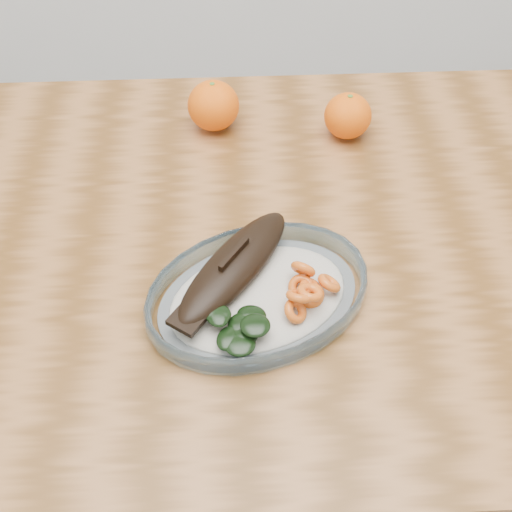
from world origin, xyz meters
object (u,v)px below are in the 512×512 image
at_px(plated_meal, 257,292).
at_px(orange_left, 213,106).
at_px(dining_table, 239,279).
at_px(orange_right, 348,116).

relative_size(plated_meal, orange_left, 8.06).
relative_size(dining_table, plated_meal, 1.78).
height_order(plated_meal, orange_right, plated_meal).
distance_m(dining_table, orange_left, 0.29).
xyz_separation_m(plated_meal, orange_left, (-0.05, 0.37, 0.02)).
height_order(dining_table, orange_left, orange_left).
relative_size(plated_meal, orange_right, 8.92).
bearing_deg(dining_table, plated_meal, -79.73).
bearing_deg(orange_left, dining_table, -83.00).
distance_m(orange_left, orange_right, 0.22).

